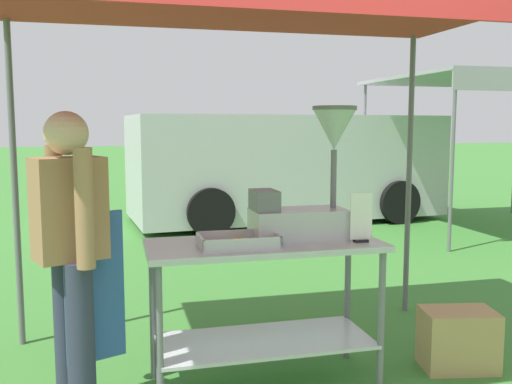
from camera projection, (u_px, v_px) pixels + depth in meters
ground_plane at (171, 230)px, 8.38m from camera, size 70.00×70.00×0.00m
stall_canopy at (260, 9)px, 3.24m from camera, size 3.20×1.95×2.29m
donut_cart at (264, 281)px, 3.33m from camera, size 1.37×0.59×0.86m
donut_tray at (238, 243)px, 3.17m from camera, size 0.44×0.27×0.07m
donut_fryer at (308, 190)px, 3.37m from camera, size 0.63×0.28×0.79m
menu_sign at (361, 221)px, 3.29m from camera, size 0.13×0.05×0.29m
vendor at (72, 250)px, 2.90m from camera, size 0.46×0.52×1.61m
supply_crate at (458, 339)px, 3.60m from camera, size 0.50×0.38×0.38m
van_silver at (285, 166)px, 9.22m from camera, size 5.07×2.43×1.69m
neighbour_tent at (495, 82)px, 8.18m from camera, size 3.06×2.67×2.23m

